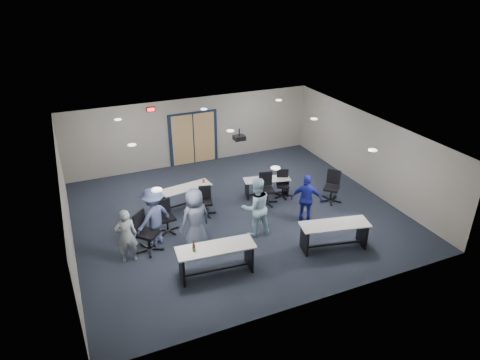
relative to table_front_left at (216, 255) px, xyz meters
name	(u,v)px	position (x,y,z in m)	size (l,w,h in m)	color
floor	(237,213)	(1.68, 2.59, -0.56)	(10.00, 10.00, 0.00)	black
back_wall	(193,131)	(1.68, 7.09, 0.79)	(10.00, 0.04, 2.70)	gray
front_wall	(315,256)	(1.68, -1.91, 0.79)	(10.00, 0.04, 2.70)	gray
left_wall	(66,208)	(-3.32, 2.59, 0.79)	(0.04, 9.00, 2.70)	gray
right_wall	(367,152)	(6.68, 2.59, 0.79)	(0.04, 9.00, 2.70)	gray
ceiling	(237,135)	(1.68, 2.59, 2.14)	(10.00, 9.00, 0.04)	silver
double_door	(194,139)	(1.68, 7.05, 0.49)	(2.00, 0.07, 2.20)	black
exit_sign	(151,109)	(0.08, 7.04, 1.89)	(0.32, 0.07, 0.18)	black
ceiling_projector	(239,138)	(1.98, 3.09, 1.84)	(0.35, 0.32, 0.37)	black
ceiling_can_lights	(233,133)	(1.68, 2.84, 2.11)	(6.24, 5.74, 0.02)	white
table_front_left	(216,255)	(0.00, 0.00, 0.00)	(2.06, 0.85, 1.12)	#B8B5AE
table_front_right	(334,231)	(3.45, -0.23, -0.03)	(2.03, 1.05, 0.79)	#B8B5AE
table_back_left	(186,193)	(0.35, 3.74, -0.09)	(1.76, 0.82, 0.80)	#B8B5AE
table_back_right	(267,184)	(3.12, 3.33, -0.12)	(1.67, 0.87, 0.65)	#B8B5AE
chair_back_a	(167,217)	(-0.64, 2.44, -0.07)	(0.63, 0.63, 1.00)	black
chair_back_b	(206,201)	(0.75, 2.95, -0.10)	(0.59, 0.59, 0.93)	black
chair_back_c	(267,189)	(2.87, 2.83, -0.03)	(0.67, 0.67, 1.07)	black
chair_back_d	(283,184)	(3.60, 3.05, -0.09)	(0.60, 0.60, 0.95)	black
chair_loose_left	(148,232)	(-1.36, 1.70, 0.02)	(0.74, 0.74, 1.17)	black
chair_loose_right	(332,187)	(4.94, 2.09, -0.02)	(0.68, 0.68, 1.08)	black
person_gray	(126,236)	(-1.97, 1.45, 0.22)	(0.57, 0.38, 1.58)	#8D979A
person_plaid	(195,219)	(-0.09, 1.33, 0.35)	(0.89, 0.58, 1.83)	#4D5469
person_lightblue	(256,207)	(1.74, 1.28, 0.35)	(0.89, 0.69, 1.83)	#B5DCF0
person_navy	(306,199)	(3.45, 1.30, 0.23)	(0.93, 0.39, 1.59)	#1B2298
person_back	(154,217)	(-1.12, 1.96, 0.32)	(1.14, 0.66, 1.76)	#475481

